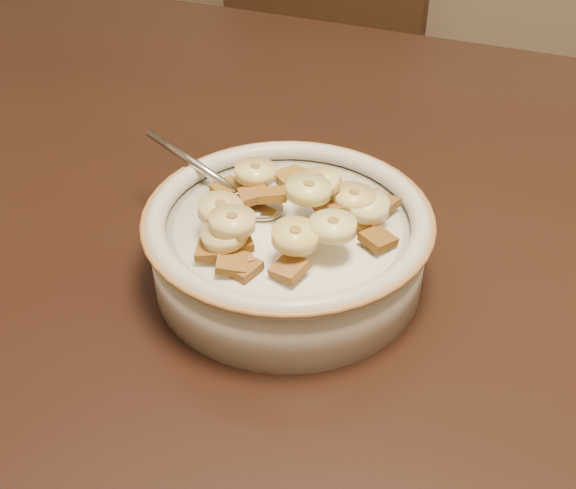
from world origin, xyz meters
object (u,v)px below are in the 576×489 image
(table, at_px, (206,231))
(spoon, at_px, (255,204))
(cereal_bowl, at_px, (288,251))
(chair, at_px, (289,91))

(table, xyz_separation_m, spoon, (0.07, -0.04, 0.07))
(cereal_bowl, bearing_deg, spoon, 160.12)
(spoon, bearing_deg, table, -103.77)
(cereal_bowl, xyz_separation_m, spoon, (-0.03, 0.01, 0.03))
(table, relative_size, spoon, 29.42)
(table, xyz_separation_m, chair, (-0.19, 0.75, -0.24))
(chair, bearing_deg, cereal_bowl, -65.96)
(chair, height_order, spoon, chair)
(chair, xyz_separation_m, spoon, (0.26, -0.79, 0.31))
(cereal_bowl, relative_size, spoon, 4.17)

